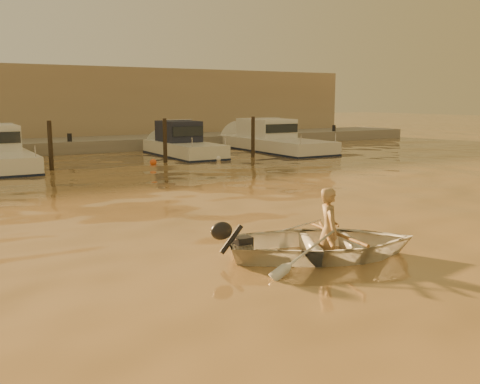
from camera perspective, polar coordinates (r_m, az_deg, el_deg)
ground_plane at (r=10.31m, az=-2.88°, el=-6.18°), size 160.00×160.00×0.00m
dinghy at (r=9.95m, az=8.86°, el=-5.44°), size 4.20×3.68×0.72m
person at (r=9.92m, az=9.46°, el=-4.05°), size 0.57×0.68×1.57m
outboard_motor at (r=9.64m, az=0.23°, el=-5.59°), size 0.98×0.72×0.70m
oar_port at (r=9.98m, az=10.27°, el=-4.39°), size 0.47×2.07×0.13m
oar_starboard at (r=9.92m, az=9.17°, el=-4.44°), size 1.21×1.79×0.13m
moored_boat_4 at (r=27.33m, az=-6.04°, el=5.16°), size 2.15×6.66×1.75m
moored_boat_5 at (r=30.05m, az=3.64°, el=5.61°), size 2.73×8.99×1.75m
piling_2 at (r=23.09m, az=-19.56°, el=4.47°), size 0.18×0.18×2.20m
piling_3 at (r=24.54m, az=-8.00°, el=5.23°), size 0.18×0.18×2.20m
piling_4 at (r=26.69m, az=1.39°, el=5.69°), size 0.18×0.18×2.20m
fender_d at (r=23.91m, az=-9.24°, el=3.15°), size 0.30×0.30×0.30m
fender_e at (r=25.02m, az=-2.38°, el=3.56°), size 0.30×0.30×0.30m
quay at (r=30.75m, az=-21.92°, el=4.13°), size 52.00×4.00×1.00m
waterfront_building at (r=36.08m, az=-23.53°, el=8.36°), size 46.00×7.00×4.80m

